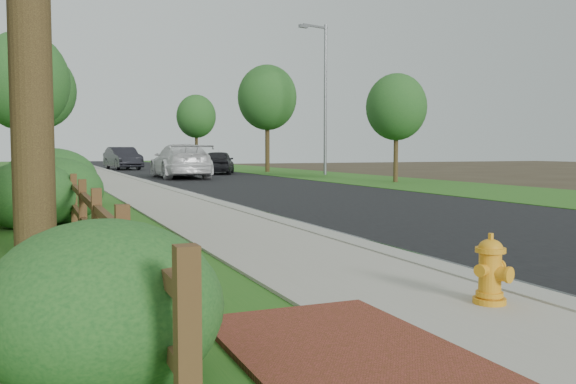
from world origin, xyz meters
name	(u,v)px	position (x,y,z in m)	size (l,w,h in m)	color
ground	(487,302)	(0.00, 0.00, 0.00)	(120.00, 120.00, 0.00)	#31271B
road	(181,173)	(4.60, 35.00, 0.01)	(8.00, 90.00, 0.02)	black
curb	(115,173)	(0.40, 35.00, 0.06)	(0.40, 90.00, 0.12)	gray
wet_gutter	(121,174)	(0.75, 35.00, 0.02)	(0.50, 90.00, 0.00)	black
sidewalk	(94,174)	(-0.90, 35.00, 0.05)	(2.20, 90.00, 0.10)	#9E998A
grass_strip	(62,175)	(-2.80, 35.00, 0.03)	(1.60, 90.00, 0.06)	#255C1A
verge_far	(278,171)	(11.50, 35.00, 0.02)	(6.00, 90.00, 0.04)	#255C1A
brick_patch	(343,354)	(-2.20, -1.00, 0.06)	(1.60, 2.40, 0.11)	brown
ranch_fence	(78,203)	(-3.60, 6.40, 0.62)	(0.12, 16.92, 1.10)	#462917
fire_hydrant	(491,271)	(-0.30, -0.38, 0.41)	(0.44, 0.36, 0.68)	gold
white_suv	(181,161)	(3.01, 27.87, 0.94)	(2.57, 6.32, 1.84)	silver
dark_car_mid	(219,162)	(6.47, 32.46, 0.77)	(1.77, 4.40, 1.50)	black
dark_car_far	(123,158)	(2.00, 43.75, 0.89)	(1.85, 5.29, 1.74)	black
streetlight	(323,90)	(11.83, 28.37, 5.12)	(2.06, 0.69, 9.04)	slate
boulder	(55,205)	(-3.90, 9.58, 0.32)	(0.97, 0.72, 0.64)	brown
shrub_a	(104,309)	(-3.90, -1.00, 0.57)	(1.51, 1.51, 1.13)	#1A491C
shrub_b	(29,196)	(-4.41, 7.96, 0.67)	(1.92, 1.92, 1.34)	#1A491C
shrub_c	(56,191)	(-3.90, 8.65, 0.70)	(1.95, 1.95, 1.41)	#1A491C
shrub_d	(51,178)	(-3.90, 12.38, 0.81)	(2.37, 2.37, 1.61)	#1A491C
tree_near_left	(23,82)	(-4.62, 20.10, 4.11)	(3.37, 3.37, 5.97)	#332415
tree_near_right	(396,107)	(11.41, 19.62, 3.55)	(2.85, 2.85, 5.12)	#332415
tree_mid_left	(40,91)	(-3.90, 33.70, 5.00)	(4.05, 4.05, 7.25)	#332415
tree_mid_right	(267,98)	(10.48, 34.33, 5.10)	(4.05, 4.05, 7.34)	#332415
tree_far_right	(196,116)	(9.00, 48.32, 4.49)	(3.48, 3.48, 6.42)	#332415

